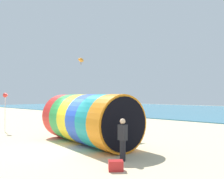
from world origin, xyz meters
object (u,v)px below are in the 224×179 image
bystander_near_water (83,113)px  bystander_far_left (87,114)px  beach_flag (6,97)px  kite_handler (123,139)px  kite_orange_parafoil (81,60)px  cooler_box (116,166)px  bystander_mid_beach (97,112)px  giant_inflatable_tube (88,119)px

bystander_near_water → bystander_far_left: 1.78m
beach_flag → kite_handler: bearing=-1.2°
kite_orange_parafoil → cooler_box: size_ratio=2.60×
kite_handler → bystander_mid_beach: size_ratio=1.10×
giant_inflatable_tube → kite_handler: (3.85, -1.44, -0.48)m
kite_handler → kite_orange_parafoil: 16.43m
bystander_mid_beach → kite_handler: bearing=-39.8°
bystander_near_water → bystander_mid_beach: size_ratio=1.03×
giant_inflatable_tube → beach_flag: (-7.71, -1.20, 1.20)m
bystander_mid_beach → bystander_far_left: bearing=-57.4°
bystander_far_left → beach_flag: beach_flag is taller
kite_handler → beach_flag: (-11.56, 0.24, 1.69)m
kite_orange_parafoil → beach_flag: bearing=-80.0°
kite_orange_parafoil → beach_flag: size_ratio=0.47×
giant_inflatable_tube → bystander_far_left: bearing=139.4°
kite_handler → cooler_box: 1.51m
bystander_mid_beach → bystander_near_water: bearing=-77.5°
giant_inflatable_tube → kite_handler: bearing=-20.5°
giant_inflatable_tube → beach_flag: 7.90m
giant_inflatable_tube → bystander_mid_beach: 15.55m
bystander_far_left → giant_inflatable_tube: bearing=-40.6°
kite_handler → bystander_near_water: bearing=145.4°
giant_inflatable_tube → beach_flag: size_ratio=2.41×
bystander_far_left → beach_flag: bearing=-82.4°
giant_inflatable_tube → kite_handler: size_ratio=4.04×
kite_handler → cooler_box: kite_handler is taller
bystander_mid_beach → cooler_box: bystander_mid_beach is taller
beach_flag → bystander_near_water: bearing=105.9°
kite_handler → bystander_far_left: 15.61m
bystander_far_left → kite_orange_parafoil: bearing=-115.3°
cooler_box → kite_handler: bearing=120.5°
giant_inflatable_tube → bystander_near_water: (-10.46, 8.43, -0.54)m
bystander_mid_beach → beach_flag: bearing=-74.8°
kite_orange_parafoil → bystander_near_water: kite_orange_parafoil is taller
cooler_box → bystander_near_water: bearing=143.7°
kite_handler → bystander_near_water: size_ratio=1.06×
kite_orange_parafoil → kite_handler: bearing=-33.0°
bystander_mid_beach → cooler_box: 20.62m
giant_inflatable_tube → bystander_far_left: 11.71m
bystander_near_water → kite_handler: bearing=-34.6°
kite_handler → bystander_near_water: (-14.30, 9.87, -0.06)m
kite_orange_parafoil → beach_flag: 9.14m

